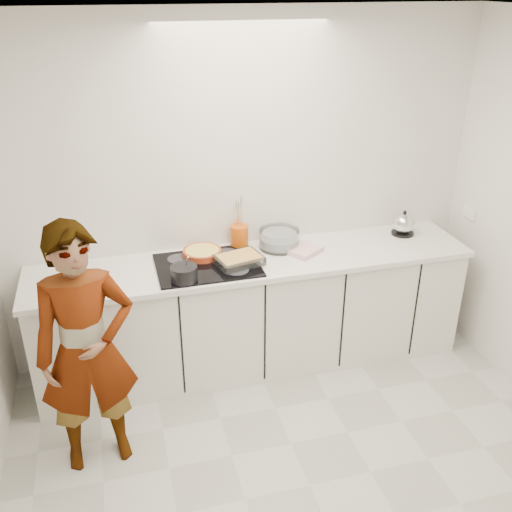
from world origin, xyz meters
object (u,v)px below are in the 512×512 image
object	(u,v)px
saucepan	(184,273)
hob	(207,265)
tart_dish	(202,252)
mixing_bowl	(279,240)
baking_dish	(239,259)
utensil_crock	(239,236)
kettle	(403,224)
cook	(87,351)

from	to	relation	value
saucepan	hob	bearing A→B (deg)	44.27
tart_dish	hob	bearing A→B (deg)	-86.31
hob	mixing_bowl	size ratio (longest dim) A/B	2.19
baking_dish	utensil_crock	world-z (taller)	utensil_crock
mixing_bowl	baking_dish	bearing A→B (deg)	-149.80
baking_dish	utensil_crock	size ratio (longest dim) A/B	2.15
saucepan	utensil_crock	size ratio (longest dim) A/B	1.25
kettle	hob	bearing A→B (deg)	-174.83
hob	saucepan	distance (m)	0.28
hob	tart_dish	distance (m)	0.15
baking_dish	kettle	xyz separation A→B (m)	(1.39, 0.19, 0.04)
baking_dish	cook	bearing A→B (deg)	-149.71
tart_dish	kettle	distance (m)	1.62
tart_dish	baking_dish	bearing A→B (deg)	-40.65
tart_dish	saucepan	xyz separation A→B (m)	(-0.18, -0.34, 0.03)
saucepan	mixing_bowl	xyz separation A→B (m)	(0.78, 0.35, 0.00)
saucepan	mixing_bowl	size ratio (longest dim) A/B	0.64
saucepan	mixing_bowl	distance (m)	0.85
utensil_crock	cook	bearing A→B (deg)	-140.69
tart_dish	mixing_bowl	world-z (taller)	mixing_bowl
baking_dish	mixing_bowl	bearing A→B (deg)	30.20
tart_dish	cook	xyz separation A→B (m)	(-0.84, -0.82, -0.15)
utensil_crock	kettle	bearing A→B (deg)	-5.35
baking_dish	kettle	bearing A→B (deg)	7.92
mixing_bowl	utensil_crock	xyz separation A→B (m)	(-0.28, 0.10, 0.02)
kettle	cook	size ratio (longest dim) A/B	0.14
saucepan	utensil_crock	xyz separation A→B (m)	(0.49, 0.46, 0.02)
hob	tart_dish	xyz separation A→B (m)	(-0.01, 0.15, 0.03)
hob	mixing_bowl	world-z (taller)	mixing_bowl
baking_dish	kettle	world-z (taller)	kettle
tart_dish	utensil_crock	bearing A→B (deg)	21.09
hob	saucepan	bearing A→B (deg)	-135.73
saucepan	kettle	world-z (taller)	kettle
baking_dish	saucepan	bearing A→B (deg)	-161.19
tart_dish	baking_dish	distance (m)	0.30
saucepan	baking_dish	bearing A→B (deg)	18.81
utensil_crock	mixing_bowl	bearing A→B (deg)	-20.15
tart_dish	cook	world-z (taller)	cook
baking_dish	mixing_bowl	size ratio (longest dim) A/B	1.10
saucepan	cook	bearing A→B (deg)	-143.58
tart_dish	saucepan	world-z (taller)	saucepan
saucepan	kettle	xyz separation A→B (m)	(1.80, 0.33, 0.02)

